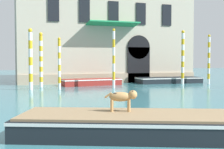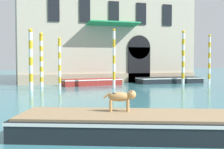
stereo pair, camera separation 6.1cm
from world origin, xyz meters
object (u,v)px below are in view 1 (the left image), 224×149
at_px(mooring_pole_1, 41,60).
at_px(mooring_pole_3, 209,59).
at_px(boat_moored_far, 169,80).
at_px(mooring_pole_0, 59,63).
at_px(mooring_pole_2, 183,57).
at_px(boat_foreground, 145,124).
at_px(boat_moored_near_palazzo, 91,82).
at_px(mooring_pole_5, 31,59).
at_px(dog_on_deck, 123,97).
at_px(mooring_pole_4, 114,58).

xyz_separation_m(mooring_pole_1, mooring_pole_3, (13.44, -1.58, 0.03)).
bearing_deg(boat_moored_far, mooring_pole_0, -162.87).
bearing_deg(mooring_pole_2, boat_foreground, -124.29).
distance_m(boat_moored_near_palazzo, mooring_pole_5, 5.65).
height_order(boat_foreground, mooring_pole_5, mooring_pole_5).
distance_m(mooring_pole_0, mooring_pole_1, 2.39).
bearing_deg(mooring_pole_3, mooring_pole_2, 159.97).
distance_m(mooring_pole_1, mooring_pole_3, 13.53).
relative_size(dog_on_deck, mooring_pole_0, 0.25).
height_order(boat_moored_near_palazzo, boat_moored_far, boat_moored_near_palazzo).
relative_size(mooring_pole_2, mooring_pole_3, 1.09).
xyz_separation_m(mooring_pole_3, mooring_pole_4, (-8.53, -0.67, 0.08)).
bearing_deg(mooring_pole_1, mooring_pole_0, -64.76).
xyz_separation_m(boat_moored_far, mooring_pole_2, (0.53, -1.36, 1.98)).
distance_m(dog_on_deck, mooring_pole_0, 13.26).
bearing_deg(boat_moored_far, mooring_pole_5, -165.63).
relative_size(mooring_pole_2, mooring_pole_4, 1.04).
bearing_deg(mooring_pole_1, boat_moored_far, 2.70).
xyz_separation_m(dog_on_deck, mooring_pole_0, (0.30, 13.23, 0.79)).
bearing_deg(mooring_pole_0, mooring_pole_3, 2.65).
relative_size(dog_on_deck, mooring_pole_1, 0.22).
height_order(mooring_pole_4, mooring_pole_5, mooring_pole_4).
bearing_deg(dog_on_deck, mooring_pole_0, 108.89).
bearing_deg(mooring_pole_4, mooring_pole_3, 4.52).
height_order(dog_on_deck, boat_moored_near_palazzo, dog_on_deck).
distance_m(mooring_pole_2, mooring_pole_5, 12.36).
xyz_separation_m(mooring_pole_2, mooring_pole_5, (-12.30, -1.22, -0.17)).
height_order(mooring_pole_0, mooring_pole_2, mooring_pole_2).
xyz_separation_m(mooring_pole_0, mooring_pole_2, (10.41, 1.31, 0.46)).
xyz_separation_m(boat_moored_near_palazzo, mooring_pole_2, (7.52, -1.20, 1.97)).
bearing_deg(mooring_pole_3, dog_on_deck, -132.65).
xyz_separation_m(mooring_pole_1, mooring_pole_5, (-0.88, -2.06, 0.04)).
distance_m(boat_moored_near_palazzo, boat_moored_far, 7.00).
xyz_separation_m(dog_on_deck, mooring_pole_2, (10.70, 14.54, 1.24)).
distance_m(dog_on_deck, boat_moored_far, 18.89).
xyz_separation_m(boat_moored_near_palazzo, mooring_pole_0, (-2.88, -2.51, 1.51)).
height_order(boat_foreground, mooring_pole_2, mooring_pole_2).
bearing_deg(mooring_pole_0, mooring_pole_5, 177.34).
bearing_deg(mooring_pole_2, mooring_pole_1, 175.78).
xyz_separation_m(boat_foreground, mooring_pole_5, (-2.02, 13.86, 1.75)).
bearing_deg(mooring_pole_1, mooring_pole_5, -113.12).
xyz_separation_m(dog_on_deck, mooring_pole_4, (4.19, 13.13, 1.14)).
relative_size(boat_moored_near_palazzo, mooring_pole_0, 1.38).
bearing_deg(mooring_pole_4, mooring_pole_5, 178.15).
distance_m(dog_on_deck, mooring_pole_2, 18.10).
distance_m(mooring_pole_4, mooring_pole_5, 5.79).
bearing_deg(mooring_pole_3, mooring_pole_0, -177.35).
bearing_deg(mooring_pole_0, mooring_pole_2, 7.17).
relative_size(dog_on_deck, mooring_pole_2, 0.20).
bearing_deg(boat_moored_far, mooring_pole_3, -37.41).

